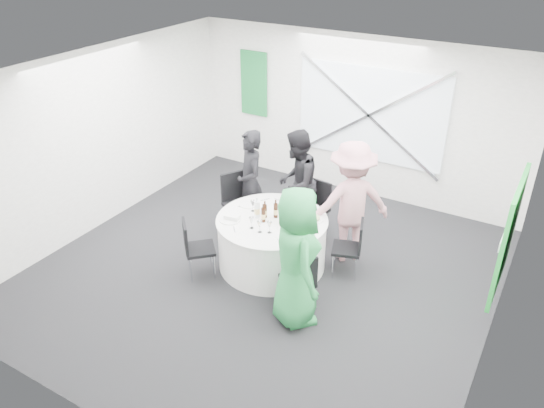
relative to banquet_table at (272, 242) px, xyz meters
The scene contains 47 objects.
floor 0.43m from the banquet_table, 90.00° to the right, with size 6.00×6.00×0.00m, color black.
ceiling 2.43m from the banquet_table, 90.00° to the right, with size 6.00×6.00×0.00m, color white.
wall_back 2.98m from the banquet_table, 90.00° to the left, with size 6.00×6.00×0.00m, color silver.
wall_front 3.36m from the banquet_table, 90.00° to the right, with size 6.00×6.00×0.00m, color silver.
wall_left 3.17m from the banquet_table, behind, with size 6.00×6.00×0.00m, color silver.
wall_right 3.17m from the banquet_table, ahead, with size 6.00×6.00×0.00m, color silver.
window_panel 2.99m from the banquet_table, 83.80° to the left, with size 2.60×0.03×1.60m, color silver.
window_brace_a 2.96m from the banquet_table, 83.71° to the left, with size 0.05×0.05×3.16m, color silver.
window_brace_b 2.96m from the banquet_table, 83.71° to the left, with size 0.05×0.05×3.16m, color silver.
green_banner 3.65m from the banquet_table, 126.03° to the left, with size 0.55×0.04×1.20m, color #166E29.
green_sign 3.08m from the banquet_table, ahead, with size 0.05×1.20×1.40m, color #198D2D.
banquet_table is the anchor object (origin of this frame).
chair_back 1.14m from the banquet_table, 82.51° to the left, with size 0.44×0.45×0.87m.
chair_back_left 1.14m from the banquet_table, 149.54° to the left, with size 0.60×0.60×0.96m.
chair_back_right 1.13m from the banquet_table, 18.50° to the left, with size 0.49×0.48×0.84m.
chair_front_right 1.07m from the banquet_table, 40.58° to the right, with size 0.54×0.54×0.85m.
chair_front_left 1.10m from the banquet_table, 136.19° to the right, with size 0.56×0.55×0.86m.
person_man_back_left 1.12m from the banquet_table, 139.40° to the left, with size 0.61×0.40×1.69m, color black.
person_man_back 1.12m from the banquet_table, 98.82° to the left, with size 0.82×0.45×1.69m, color black.
person_woman_pink 1.25m from the banquet_table, 41.70° to the left, with size 1.17×0.54×1.81m, color #CB838E.
person_woman_green 1.29m from the banquet_table, 45.54° to the right, with size 0.88×0.57×1.81m, color #268D44.
plate_back 0.63m from the banquet_table, 80.90° to the left, with size 0.29×0.29×0.01m.
plate_back_left 0.66m from the banquet_table, 159.66° to the left, with size 0.27×0.27×0.01m.
plate_back_right 0.69m from the banquet_table, 29.51° to the left, with size 0.29×0.29×0.04m.
plate_front_right 0.65m from the banquet_table, 36.68° to the right, with size 0.28×0.28×0.04m.
plate_front_left 0.70m from the banquet_table, 147.09° to the right, with size 0.29×0.29×0.01m.
napkin 0.69m from the banquet_table, 149.13° to the right, with size 0.20×0.13×0.06m, color silver.
beer_bottle_a 0.49m from the banquet_table, behind, with size 0.06×0.06×0.25m.
beer_bottle_b 0.49m from the banquet_table, 77.99° to the left, with size 0.06×0.06×0.27m.
beer_bottle_c 0.51m from the banquet_table, 13.09° to the right, with size 0.06×0.06×0.27m.
beer_bottle_d 0.50m from the banquet_table, 120.77° to the right, with size 0.06×0.06×0.27m.
green_water_bottle 0.54m from the banquet_table, 27.53° to the left, with size 0.08×0.08×0.31m.
clear_water_bottle 0.55m from the banquet_table, 165.40° to the right, with size 0.08×0.08×0.31m.
wine_glass_a 0.63m from the banquet_table, 85.45° to the right, with size 0.07×0.07×0.17m.
wine_glass_b 0.62m from the banquet_table, 29.26° to the right, with size 0.07×0.07×0.17m.
wine_glass_c 0.62m from the banquet_table, 65.03° to the right, with size 0.07×0.07×0.17m.
wine_glass_d 0.62m from the banquet_table, 109.06° to the right, with size 0.07×0.07×0.17m.
wine_glass_e 0.63m from the banquet_table, 93.08° to the left, with size 0.07×0.07×0.17m.
wine_glass_f 0.62m from the banquet_table, behind, with size 0.07×0.07×0.17m.
fork_a 0.69m from the banquet_table, 130.75° to the left, with size 0.01×0.15×0.01m, color silver.
knife_a 0.69m from the banquet_table, 168.77° to the left, with size 0.01×0.15×0.01m, color silver.
fork_b 0.69m from the banquet_table, ahead, with size 0.01×0.15×0.01m, color silver.
knife_b 0.69m from the banquet_table, 49.49° to the left, with size 0.01×0.15×0.01m, color silver.
fork_c 0.69m from the banquet_table, 155.14° to the right, with size 0.01×0.15×0.01m, color silver.
knife_c 0.69m from the banquet_table, 121.25° to the right, with size 0.01×0.15×0.01m, color silver.
fork_d 0.69m from the banquet_table, 68.80° to the left, with size 0.01×0.15×0.01m, color silver.
knife_d 0.69m from the banquet_table, 110.33° to the left, with size 0.01×0.15×0.01m, color silver.
Camera 1 is at (3.20, -5.27, 4.48)m, focal length 35.00 mm.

